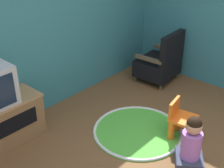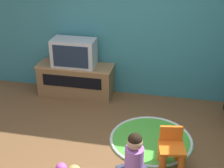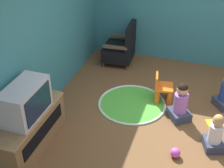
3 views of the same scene
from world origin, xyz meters
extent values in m
cube|color=teal|center=(-0.33, 2.14, 1.37)|extent=(5.34, 0.12, 2.74)
cylinder|color=brown|center=(2.02, 1.68, 0.05)|extent=(0.04, 0.04, 0.10)
cylinder|color=brown|center=(1.46, 1.65, 0.05)|extent=(0.04, 0.04, 0.10)
cylinder|color=brown|center=(2.04, 1.18, 0.05)|extent=(0.04, 0.04, 0.10)
cylinder|color=brown|center=(1.49, 1.14, 0.05)|extent=(0.04, 0.04, 0.10)
cube|color=black|center=(1.75, 1.41, 0.24)|extent=(0.69, 0.63, 0.28)
cube|color=black|center=(1.77, 1.16, 0.64)|extent=(0.63, 0.14, 0.51)
cube|color=brown|center=(2.04, 1.43, 0.48)|extent=(0.10, 0.50, 0.05)
cube|color=brown|center=(1.46, 1.39, 0.48)|extent=(0.10, 0.50, 0.05)
cylinder|color=orange|center=(0.53, 0.11, 0.15)|extent=(0.09, 0.09, 0.30)
cylinder|color=orange|center=(0.76, 0.15, 0.15)|extent=(0.09, 0.09, 0.30)
cylinder|color=orange|center=(0.49, 0.32, 0.15)|extent=(0.09, 0.09, 0.30)
cylinder|color=orange|center=(0.72, 0.36, 0.15)|extent=(0.09, 0.09, 0.30)
cube|color=orange|center=(0.63, 0.24, 0.28)|extent=(0.37, 0.35, 0.04)
cube|color=orange|center=(0.60, 0.37, 0.40)|extent=(0.29, 0.08, 0.21)
cylinder|color=green|center=(0.34, 0.73, 0.01)|extent=(1.19, 1.19, 0.01)
torus|color=silver|center=(0.34, 0.73, 0.01)|extent=(1.18, 1.18, 0.04)
cube|color=#33384C|center=(0.20, -0.10, 0.07)|extent=(0.45, 0.44, 0.15)
cylinder|color=#A566BF|center=(0.20, -0.10, 0.31)|extent=(0.22, 0.22, 0.32)
sphere|color=tan|center=(0.20, -0.10, 0.55)|extent=(0.18, 0.18, 0.18)
sphere|color=black|center=(0.20, -0.10, 0.58)|extent=(0.17, 0.17, 0.17)
camera|label=1|loc=(-2.38, -1.25, 2.49)|focal=50.00mm
camera|label=2|loc=(0.53, -2.93, 2.71)|focal=50.00mm
camera|label=3|loc=(-3.96, -0.31, 3.20)|focal=50.00mm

